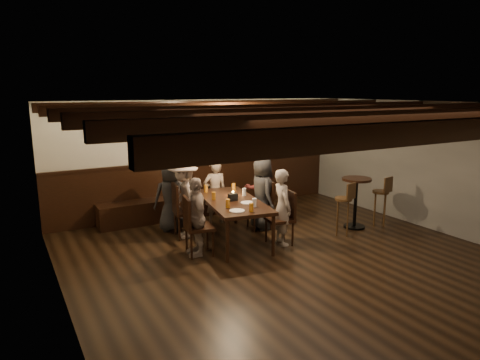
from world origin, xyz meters
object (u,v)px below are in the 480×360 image
person_bench_left (171,197)px  person_right_near (262,193)px  bar_stool_right (380,207)px  bar_stool_left (343,215)px  dining_table (232,203)px  chair_left_near (186,221)px  person_left_near (184,198)px  high_top_table (356,195)px  person_left_far (196,217)px  chair_right_far (280,228)px  person_bench_right (260,188)px  person_bench_centre (215,192)px  chair_right_near (260,214)px  person_right_far (282,207)px  chair_left_far (198,237)px

person_bench_left → person_right_near: 1.71m
person_right_near → bar_stool_right: person_right_near is taller
person_right_near → bar_stool_left: person_right_near is taller
bar_stool_left → dining_table: bearing=143.5°
chair_left_near → person_right_near: 1.52m
dining_table → person_left_near: 0.88m
high_top_table → person_bench_left: bearing=153.1°
person_left_near → person_left_far: bearing=0.0°
chair_right_far → person_left_near: (-1.29, 1.14, 0.43)m
chair_right_far → person_left_near: bearing=58.5°
person_bench_right → person_left_near: person_left_near is taller
person_left_near → bar_stool_right: bearing=80.4°
chair_right_far → high_top_table: bearing=-78.9°
person_bench_right → bar_stool_left: 1.72m
chair_left_near → person_left_far: person_left_far is taller
person_bench_centre → person_right_near: 0.96m
dining_table → person_bench_left: size_ratio=1.61×
chair_right_near → person_bench_left: 1.72m
dining_table → bar_stool_right: 2.99m
chair_right_near → bar_stool_right: 2.33m
chair_right_near → person_right_near: bearing=-90.0°
person_left_far → person_right_far: (1.48, -0.26, 0.02)m
person_left_far → chair_right_near: bearing=121.5°
chair_right_near → high_top_table: bearing=-108.1°
bar_stool_right → person_left_far: bearing=162.9°
person_right_far → bar_stool_right: 2.25m
chair_right_far → bar_stool_left: size_ratio=0.94×
dining_table → chair_right_near: size_ratio=2.25×
dining_table → person_bench_left: bearing=135.0°
chair_left_near → person_bench_centre: 0.99m
dining_table → high_top_table: bearing=-2.7°
chair_right_far → person_right_far: bearing=-90.0°
person_bench_right → person_right_near: 0.47m
person_right_near → person_right_far: (-0.16, -0.89, -0.04)m
chair_left_near → person_bench_right: 1.72m
dining_table → person_bench_right: bearing=45.0°
dining_table → chair_left_far: bearing=-148.0°
person_right_near → high_top_table: 1.79m
chair_left_near → high_top_table: size_ratio=1.01×
chair_left_far → person_left_near: 1.00m
chair_left_far → high_top_table: high_top_table is taller
chair_right_far → bar_stool_right: bar_stool_right is taller
chair_left_far → person_bench_right: 2.14m
person_bench_left → person_bench_centre: person_bench_left is taller
person_right_near → bar_stool_right: bearing=-105.9°
dining_table → chair_left_near: chair_left_near is taller
person_bench_left → person_right_near: size_ratio=0.93×
chair_left_far → person_left_far: size_ratio=0.75×
high_top_table → bar_stool_right: bar_stool_right is taller
chair_left_far → person_bench_centre: size_ratio=0.75×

